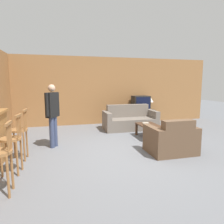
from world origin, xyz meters
name	(u,v)px	position (x,y,z in m)	size (l,w,h in m)	color
ground_plane	(127,153)	(0.00, 0.00, 0.00)	(24.00, 24.00, 0.00)	slate
wall_back	(98,91)	(0.00, 3.54, 1.30)	(9.40, 0.08, 2.60)	#9E6B3D
bar_chair_near	(0,158)	(-2.30, -1.17, 0.56)	(0.37, 0.37, 1.07)	#996638
bar_chair_mid	(12,143)	(-2.30, -0.46, 0.56)	(0.40, 0.40, 1.07)	#996638
bar_chair_far	(19,134)	(-2.30, 0.21, 0.56)	(0.39, 0.39, 1.07)	#996638
couch_far	(130,121)	(0.90, 2.34, 0.30)	(1.85, 0.84, 0.84)	#70665B
armchair_near	(171,141)	(0.99, -0.24, 0.30)	(1.04, 0.80, 0.82)	brown
coffee_table	(149,127)	(1.05, 1.07, 0.33)	(0.54, 0.92, 0.40)	#472D1E
tv_unit	(140,117)	(1.65, 3.17, 0.27)	(1.11, 0.52, 0.55)	#2D2319
tv	(141,103)	(1.65, 3.17, 0.83)	(0.64, 0.51, 0.56)	black
book_on_table	(145,123)	(1.02, 1.27, 0.41)	(0.19, 0.15, 0.03)	#B7AD99
table_lamp	(150,99)	(2.04, 3.17, 0.95)	(0.29, 0.29, 0.54)	brown
person_by_window	(53,112)	(-1.64, 0.92, 0.90)	(0.34, 0.43, 1.57)	#384260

